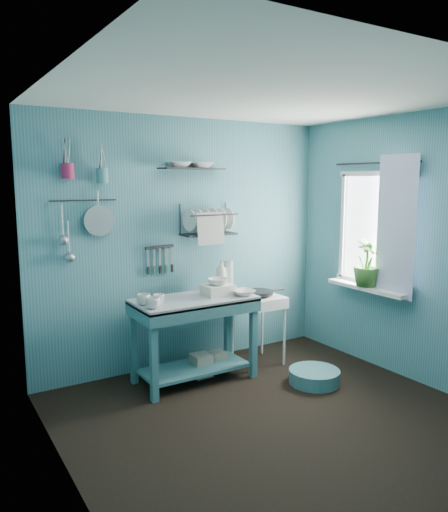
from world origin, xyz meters
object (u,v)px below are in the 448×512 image
frying_pan (259,292)px  potted_plant (367,263)px  soap_bottle (221,274)px  storage_tin_small (217,361)px  work_counter (194,339)px  mug_right (144,300)px  wash_tub (218,290)px  utensil_cup_magenta (68,171)px  mug_left (153,303)px  colander (99,221)px  floor_basin (314,376)px  utensil_cup_teal (102,176)px  hotplate_stand (258,329)px  mug_mid (159,299)px  dish_rack (209,219)px  storage_tin_large (201,365)px  water_bottle (229,274)px

frying_pan → potted_plant: size_ratio=0.63×
soap_bottle → frying_pan: bearing=-21.0°
frying_pan → storage_tin_small: bearing=177.7°
work_counter → mug_right: size_ratio=9.20×
wash_tub → utensil_cup_magenta: utensil_cup_magenta is taller
work_counter → mug_left: size_ratio=9.20×
mug_right → colander: 0.83m
utensil_cup_magenta → wash_tub: bearing=-18.7°
mug_right → frying_pan: 1.29m
floor_basin → mug_right: bearing=155.1°
utensil_cup_teal → hotplate_stand: bearing=-13.0°
soap_bottle → hotplate_stand: 0.71m
colander → potted_plant: bearing=-22.7°
mug_right → soap_bottle: bearing=12.3°
mug_mid → wash_tub: bearing=3.6°
work_counter → wash_tub: size_ratio=4.04×
mug_mid → dish_rack: bearing=29.0°
wash_tub → soap_bottle: bearing=52.3°
mug_mid → storage_tin_small: 1.02m
work_counter → floor_basin: (0.92, -0.66, -0.34)m
mug_right → storage_tin_large: (0.60, 0.05, -0.74)m
mug_right → soap_bottle: (0.92, 0.20, 0.10)m
colander → floor_basin: 2.46m
mug_mid → storage_tin_small: size_ratio=0.50×
dish_rack → frying_pan: bearing=-36.3°
colander → potted_plant: size_ratio=0.59×
hotplate_stand → utensil_cup_teal: (-1.48, 0.34, 1.57)m
dish_rack → potted_plant: 1.64m
mug_mid → water_bottle: 0.95m
potted_plant → frying_pan: bearing=144.4°
mug_right → utensil_cup_teal: size_ratio=0.95×
soap_bottle → frying_pan: 0.44m
soap_bottle → colander: (-1.16, 0.23, 0.57)m
dish_rack → mug_right: bearing=-159.1°
wash_tub → utensil_cup_magenta: bearing=161.3°
work_counter → floor_basin: 1.18m
wash_tub → mug_right: bearing=178.5°
wash_tub → frying_pan: wash_tub is taller
dish_rack → utensil_cup_magenta: bearing=176.6°
work_counter → utensil_cup_magenta: (-1.00, 0.40, 1.56)m
water_bottle → floor_basin: (0.40, -0.88, -0.88)m
hotplate_stand → potted_plant: (0.88, -0.63, 0.71)m
work_counter → mug_mid: (-0.38, -0.06, 0.45)m
mug_left → frying_pan: 1.28m
storage_tin_large → mug_mid: bearing=-167.1°
soap_bottle → utensil_cup_teal: 1.50m
mug_mid → utensil_cup_teal: 1.21m
work_counter → soap_bottle: bearing=24.4°
mug_right → potted_plant: 2.24m
water_bottle → utensil_cup_magenta: utensil_cup_magenta is taller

